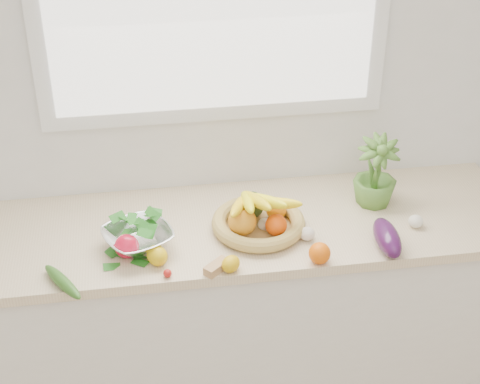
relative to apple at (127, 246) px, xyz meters
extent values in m
cube|color=white|center=(0.37, 0.44, 0.41)|extent=(4.50, 0.02, 2.70)
cube|color=silver|center=(0.37, 0.14, -0.51)|extent=(2.20, 0.58, 0.86)
cube|color=beige|center=(0.37, 0.14, -0.06)|extent=(2.24, 0.62, 0.04)
sphere|color=#EC5E07|center=(0.66, -0.14, 0.00)|extent=(0.10, 0.10, 0.08)
ellipsoid|color=gold|center=(0.10, -0.06, -0.01)|extent=(0.10, 0.11, 0.07)
ellipsoid|color=gold|center=(0.35, -0.14, -0.01)|extent=(0.09, 0.09, 0.06)
ellipsoid|color=yellow|center=(0.92, -0.06, -0.01)|extent=(0.08, 0.09, 0.06)
sphere|color=red|center=(0.00, 0.00, 0.00)|extent=(0.11, 0.11, 0.09)
cube|color=tan|center=(0.30, -0.13, -0.03)|extent=(0.10, 0.09, 0.03)
ellipsoid|color=beige|center=(1.06, 0.02, -0.02)|extent=(0.06, 0.06, 0.05)
ellipsoid|color=silver|center=(0.51, 0.09, -0.02)|extent=(0.07, 0.07, 0.05)
ellipsoid|color=silver|center=(0.64, 0.00, -0.02)|extent=(0.07, 0.07, 0.05)
ellipsoid|color=#350F39|center=(0.91, -0.09, 0.00)|extent=(0.09, 0.22, 0.09)
ellipsoid|color=#245E1B|center=(-0.22, -0.14, -0.02)|extent=(0.16, 0.22, 0.04)
sphere|color=red|center=(0.13, -0.14, -0.03)|extent=(0.04, 0.04, 0.03)
imported|color=#4E7E2E|center=(0.96, 0.21, 0.09)|extent=(0.18, 0.18, 0.30)
cylinder|color=tan|center=(0.48, 0.09, -0.04)|extent=(0.36, 0.36, 0.01)
torus|color=tan|center=(0.48, 0.09, -0.01)|extent=(0.43, 0.43, 0.05)
sphere|color=orange|center=(0.42, 0.06, 0.02)|extent=(0.13, 0.13, 0.10)
sphere|color=#F14D07|center=(0.54, 0.04, 0.01)|extent=(0.10, 0.10, 0.08)
sphere|color=orange|center=(0.56, 0.14, 0.01)|extent=(0.09, 0.09, 0.08)
ellipsoid|color=#1D3216|center=(0.47, 0.16, 0.02)|extent=(0.11, 0.11, 0.11)
ellipsoid|color=yellow|center=(0.41, 0.08, 0.07)|extent=(0.12, 0.23, 0.10)
ellipsoid|color=yellow|center=(0.44, 0.09, 0.08)|extent=(0.05, 0.23, 0.10)
ellipsoid|color=yellow|center=(0.47, 0.08, 0.09)|extent=(0.10, 0.23, 0.10)
ellipsoid|color=#FFF315|center=(0.50, 0.09, 0.08)|extent=(0.16, 0.21, 0.10)
ellipsoid|color=yellow|center=(0.54, 0.08, 0.07)|extent=(0.21, 0.17, 0.10)
cylinder|color=silver|center=(0.04, 0.04, -0.03)|extent=(0.12, 0.12, 0.02)
imported|color=white|center=(0.04, 0.04, 0.01)|extent=(0.31, 0.31, 0.06)
ellipsoid|color=#1E6D1B|center=(0.04, 0.04, 0.04)|extent=(0.23, 0.23, 0.07)
camera|label=1|loc=(0.07, -2.11, 1.51)|focal=55.00mm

